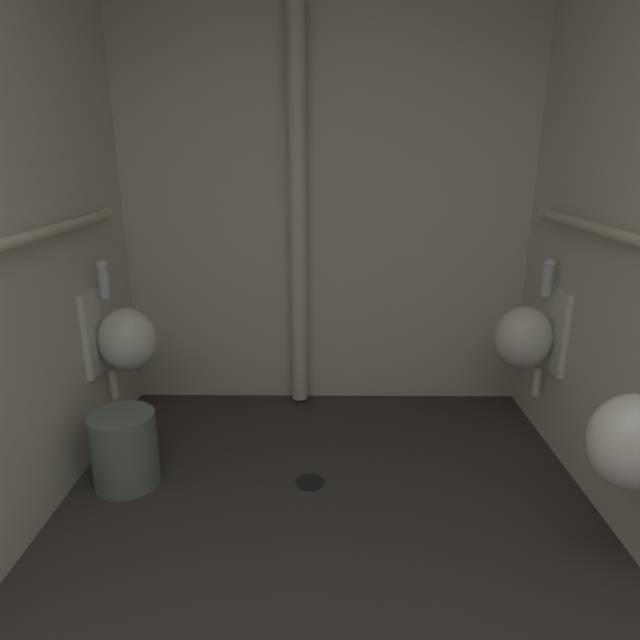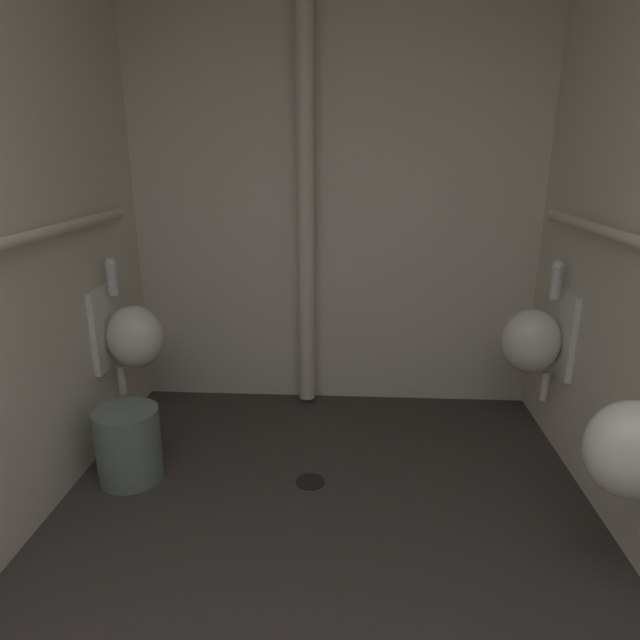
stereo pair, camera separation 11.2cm
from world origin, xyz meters
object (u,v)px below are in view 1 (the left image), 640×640
(waste_bin, at_px, (125,450))
(urinal_right_mid, at_px, (639,439))
(standpipe_back_wall, at_px, (298,194))
(urinal_left_mid, at_px, (123,338))
(urinal_right_far, at_px, (528,336))
(floor_drain, at_px, (310,482))

(waste_bin, bearing_deg, urinal_right_mid, -17.10)
(standpipe_back_wall, bearing_deg, waste_bin, -130.66)
(urinal_right_mid, bearing_deg, urinal_left_mid, 154.07)
(urinal_right_far, relative_size, standpipe_back_wall, 0.30)
(urinal_left_mid, distance_m, urinal_right_mid, 2.36)
(urinal_right_mid, relative_size, floor_drain, 5.39)
(urinal_right_far, bearing_deg, waste_bin, -167.02)
(urinal_right_mid, bearing_deg, standpipe_back_wall, 128.64)
(standpipe_back_wall, distance_m, floor_drain, 1.58)
(urinal_left_mid, height_order, floor_drain, urinal_left_mid)
(standpipe_back_wall, xyz_separation_m, waste_bin, (-0.79, -0.92, -1.11))
(urinal_right_far, xyz_separation_m, standpipe_back_wall, (-1.23, 0.45, 0.70))
(urinal_right_mid, relative_size, urinal_right_far, 1.00)
(urinal_left_mid, relative_size, waste_bin, 2.08)
(urinal_left_mid, xyz_separation_m, floor_drain, (0.98, -0.40, -0.59))
(standpipe_back_wall, bearing_deg, urinal_right_far, -20.18)
(standpipe_back_wall, xyz_separation_m, floor_drain, (0.09, -0.90, -1.29))
(urinal_left_mid, height_order, standpipe_back_wall, standpipe_back_wall)
(standpipe_back_wall, height_order, waste_bin, standpipe_back_wall)
(floor_drain, bearing_deg, waste_bin, -179.21)
(urinal_right_mid, xyz_separation_m, waste_bin, (-2.01, 0.62, -0.42))
(urinal_right_mid, distance_m, standpipe_back_wall, 2.09)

